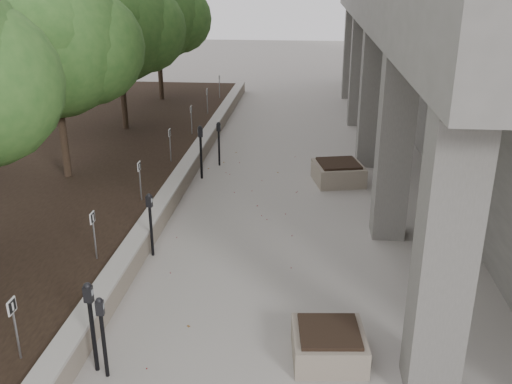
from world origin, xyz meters
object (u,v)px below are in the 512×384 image
at_px(crabapple_tree_5, 158,34).
at_px(planter_back, 338,172).
at_px(parking_meter_4, 201,152).
at_px(parking_meter_1, 92,327).
at_px(parking_meter_2, 103,338).
at_px(planter_front, 329,344).
at_px(crabapple_tree_3, 55,74).
at_px(parking_meter_3, 151,225).
at_px(crabapple_tree_4, 119,49).
at_px(parking_meter_5, 219,144).

xyz_separation_m(crabapple_tree_5, planter_back, (7.24, -8.72, -2.82)).
bearing_deg(parking_meter_4, parking_meter_1, -107.03).
relative_size(parking_meter_2, planter_front, 1.22).
bearing_deg(crabapple_tree_3, parking_meter_1, -64.60).
bearing_deg(crabapple_tree_3, parking_meter_3, -47.24).
relative_size(crabapple_tree_5, parking_meter_4, 3.52).
xyz_separation_m(parking_meter_4, planter_front, (3.41, -7.79, -0.52)).
distance_m(parking_meter_2, parking_meter_3, 3.78).
bearing_deg(planter_front, parking_meter_3, 139.47).
bearing_deg(planter_front, crabapple_tree_4, 120.49).
bearing_deg(planter_front, parking_meter_1, -169.87).
bearing_deg(parking_meter_1, parking_meter_4, 91.12).
height_order(parking_meter_1, parking_meter_4, parking_meter_4).
distance_m(parking_meter_1, parking_meter_5, 9.61).
bearing_deg(crabapple_tree_3, planter_front, -43.93).
relative_size(crabapple_tree_4, parking_meter_5, 4.01).
distance_m(crabapple_tree_3, crabapple_tree_5, 10.00).
relative_size(crabapple_tree_5, planter_front, 5.06).
bearing_deg(parking_meter_5, crabapple_tree_3, -143.10).
bearing_deg(parking_meter_1, crabapple_tree_5, 102.24).
xyz_separation_m(parking_meter_3, planter_back, (3.99, 4.79, -0.39)).
bearing_deg(parking_meter_2, parking_meter_3, 89.28).
height_order(crabapple_tree_4, parking_meter_1, crabapple_tree_4).
relative_size(parking_meter_3, planter_back, 1.08).
height_order(parking_meter_1, parking_meter_2, parking_meter_1).
bearing_deg(parking_meter_5, crabapple_tree_4, 148.88).
distance_m(parking_meter_2, planter_back, 9.31).
xyz_separation_m(parking_meter_2, parking_meter_3, (-0.34, 3.76, 0.03)).
height_order(crabapple_tree_4, parking_meter_4, crabapple_tree_4).
distance_m(parking_meter_3, planter_front, 4.69).
relative_size(parking_meter_3, planter_front, 1.28).
distance_m(crabapple_tree_3, parking_meter_5, 5.07).
bearing_deg(parking_meter_3, parking_meter_2, -72.43).
relative_size(parking_meter_2, parking_meter_4, 0.85).
bearing_deg(parking_meter_2, planter_back, 60.97).
height_order(crabapple_tree_3, parking_meter_3, crabapple_tree_3).
bearing_deg(parking_meter_3, planter_front, -28.18).
bearing_deg(parking_meter_5, parking_meter_4, -101.32).
distance_m(parking_meter_5, planter_front, 9.53).
bearing_deg(parking_meter_5, parking_meter_1, -88.41).
relative_size(crabapple_tree_3, parking_meter_1, 3.69).
distance_m(parking_meter_5, planter_back, 3.74).
xyz_separation_m(parking_meter_3, planter_front, (3.55, -3.03, -0.44)).
xyz_separation_m(parking_meter_1, planter_front, (3.40, 0.61, -0.49)).
xyz_separation_m(crabapple_tree_4, planter_front, (6.80, -11.55, -2.87)).
relative_size(crabapple_tree_5, parking_meter_3, 3.95).
bearing_deg(crabapple_tree_5, planter_back, -50.30).
distance_m(parking_meter_2, parking_meter_5, 9.73).
height_order(crabapple_tree_4, parking_meter_3, crabapple_tree_4).
distance_m(crabapple_tree_4, planter_back, 8.62).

